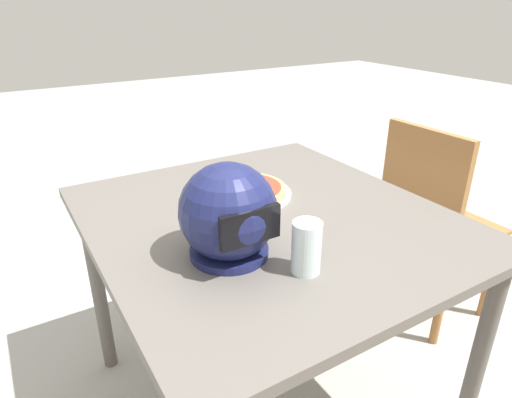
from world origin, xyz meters
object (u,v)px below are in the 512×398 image
motorcycle_helmet (228,214)px  drinking_glass (306,247)px  pizza (244,189)px  chair_side (431,217)px  dining_table (267,240)px

motorcycle_helmet → drinking_glass: (-0.12, 0.16, -0.05)m
drinking_glass → pizza: bearing=-101.7°
drinking_glass → chair_side: size_ratio=0.14×
drinking_glass → motorcycle_helmet: bearing=-53.1°
pizza → motorcycle_helmet: motorcycle_helmet is taller
dining_table → motorcycle_helmet: 0.31m
dining_table → motorcycle_helmet: size_ratio=4.49×
pizza → chair_side: chair_side is taller
dining_table → motorcycle_helmet: bearing=34.3°
pizza → drinking_glass: (0.09, 0.45, 0.04)m
pizza → chair_side: size_ratio=0.29×
dining_table → chair_side: (-0.86, -0.06, -0.17)m
dining_table → drinking_glass: size_ratio=8.41×
pizza → dining_table: bearing=86.3°
dining_table → chair_side: size_ratio=1.20×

